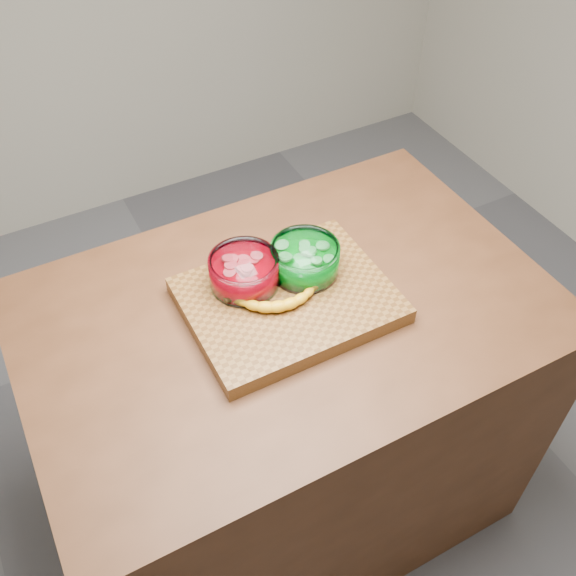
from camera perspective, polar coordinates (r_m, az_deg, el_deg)
name	(u,v)px	position (r m, az deg, el deg)	size (l,w,h in m)	color
ground	(288,492)	(2.21, 0.00, -17.64)	(3.50, 3.50, 0.00)	#545458
counter	(288,416)	(1.81, 0.00, -11.29)	(1.20, 0.80, 0.90)	#4C2A17
cutting_board	(288,300)	(1.44, 0.00, -1.11)	(0.45, 0.35, 0.04)	brown
bowl_red	(244,272)	(1.43, -3.91, 1.45)	(0.16, 0.16, 0.07)	white
bowl_green	(305,259)	(1.46, 1.51, 2.56)	(0.16, 0.16, 0.07)	white
banana	(277,294)	(1.41, -1.02, -0.52)	(0.22, 0.13, 0.03)	gold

